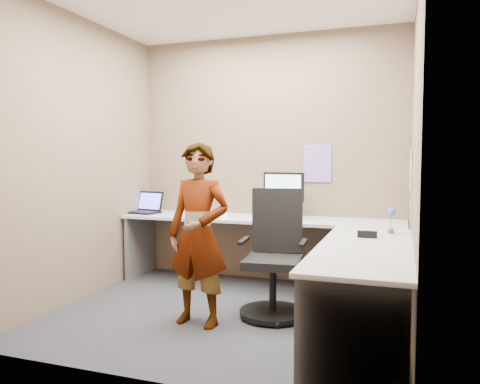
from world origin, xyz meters
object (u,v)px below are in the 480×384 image
at_px(desk, 286,243).
at_px(person, 199,234).
at_px(monitor, 283,189).
at_px(office_chair, 274,265).

distance_m(desk, person, 0.90).
bearing_deg(monitor, office_chair, -70.80).
xyz_separation_m(desk, person, (-0.57, -0.68, 0.15)).
relative_size(desk, office_chair, 2.79).
bearing_deg(desk, office_chair, -99.69).
height_order(monitor, person, person).
distance_m(desk, office_chair, 0.31).
height_order(desk, monitor, monitor).
height_order(desk, office_chair, office_chair).
bearing_deg(office_chair, person, -147.20).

